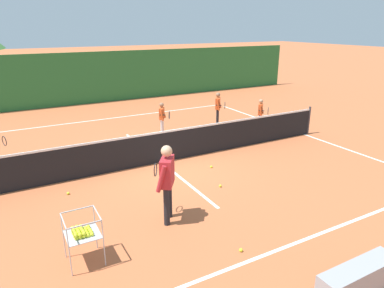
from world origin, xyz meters
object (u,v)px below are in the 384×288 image
Objects in this scene: courtside_bench at (358,279)px; tennis_ball_2 at (220,186)px; tennis_ball_0 at (161,183)px; student_2 at (218,105)px; student_3 at (261,111)px; instructor at (167,177)px; student_1 at (162,115)px; tennis_ball_6 at (211,167)px; tennis_ball_7 at (68,193)px; tennis_net at (161,147)px; ball_cart at (81,232)px; tennis_ball_3 at (241,250)px.

tennis_ball_2 is at bearing 87.80° from courtside_bench.
tennis_ball_2 is (1.26, -0.87, 0.00)m from tennis_ball_0.
student_2 is at bearing 70.01° from courtside_bench.
tennis_ball_0 is at bearing -153.12° from student_3.
instructor is 6.20m from student_1.
student_1 reaches higher than courtside_bench.
student_3 is at bearing 33.12° from tennis_ball_6.
tennis_ball_7 is at bearing 126.11° from instructor.
tennis_ball_2 and tennis_ball_6 have the same top height.
tennis_net is at bearing -143.88° from student_2.
ball_cart is 13.22× the size of tennis_ball_2.
tennis_ball_6 is at bearing 83.30° from courtside_bench.
tennis_ball_2 and tennis_ball_7 have the same top height.
tennis_ball_3 is at bearing -113.91° from tennis_ball_6.
ball_cart reaches higher than tennis_ball_6.
tennis_ball_0 is 1.00× the size of tennis_ball_7.
tennis_ball_3 is at bearing 120.48° from courtside_bench.
tennis_ball_2 is 1.00× the size of tennis_ball_3.
student_3 is 1.33× the size of ball_cart.
tennis_net is 5.12m from student_3.
instructor is at bearing -53.89° from tennis_ball_7.
courtside_bench is (1.70, -3.31, -0.78)m from instructor.
student_3 is 17.59× the size of tennis_ball_0.
instructor reaches higher than tennis_ball_2.
student_2 reaches higher than ball_cart.
student_1 is at bearing 76.74° from tennis_ball_3.
tennis_net is 13.65× the size of ball_cart.
tennis_net is 4.74m from student_2.
tennis_ball_3 is at bearing -115.12° from tennis_ball_2.
tennis_ball_7 is (-1.64, 2.25, -0.98)m from instructor.
student_1 reaches higher than ball_cart.
instructor is 2.03m from tennis_ball_3.
tennis_ball_7 is (0.22, 2.79, -0.56)m from ball_cart.
student_1 is 2.61m from student_2.
tennis_ball_3 is (-1.73, -7.32, -0.70)m from student_1.
instructor is at bearing -143.86° from student_3.
tennis_ball_6 is at bearing -146.88° from student_3.
tennis_ball_6 and tennis_ball_7 have the same top height.
tennis_net is 1.62m from tennis_ball_6.
ball_cart is 13.22× the size of tennis_ball_0.
tennis_ball_0 is at bearing 145.53° from tennis_ball_2.
student_2 is at bearing 28.47° from tennis_ball_7.
student_1 is 3.77m from tennis_ball_6.
student_1 is 17.91× the size of tennis_ball_7.
tennis_ball_3 and tennis_ball_6 have the same top height.
student_3 reaches higher than courtside_bench.
student_2 is 19.50× the size of tennis_ball_7.
student_2 is at bearing 42.90° from ball_cart.
tennis_ball_7 is (-2.86, -0.84, -0.47)m from tennis_net.
tennis_ball_7 is (-3.96, 0.26, 0.00)m from tennis_ball_6.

